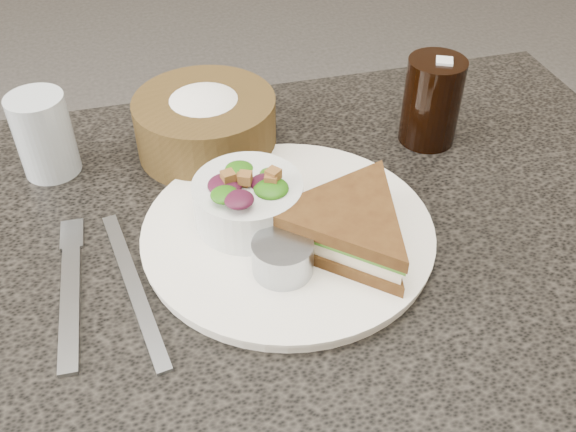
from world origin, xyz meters
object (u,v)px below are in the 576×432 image
Objects in this scene: sandwich at (347,227)px; dressing_ramekin at (283,257)px; cola_glass at (432,97)px; salad_bowl at (248,195)px; bread_basket at (205,116)px; water_glass at (44,135)px; dinner_plate at (288,233)px.

sandwich is 0.08m from dressing_ramekin.
cola_glass reaches higher than dressing_ramekin.
bread_basket reaches higher than salad_bowl.
water_glass is (-0.22, 0.25, 0.02)m from dressing_ramekin.
dinner_plate is 2.64× the size of salad_bowl.
cola_glass reaches higher than dinner_plate.
water_glass reaches higher than bread_basket.
sandwich is 1.47× the size of cola_glass.
cola_glass is at bearing 31.71° from dinner_plate.
salad_bowl is (-0.04, 0.02, 0.04)m from dinner_plate.
dinner_plate is at bearing -148.29° from cola_glass.
salad_bowl is 1.16× the size of water_glass.
sandwich reaches higher than dinner_plate.
salad_bowl reaches higher than dinner_plate.
dressing_ramekin is (-0.07, -0.02, -0.01)m from sandwich.
dressing_ramekin is (0.02, -0.08, -0.02)m from salad_bowl.
water_glass is (-0.21, 0.16, 0.00)m from salad_bowl.
bread_basket is 1.40× the size of cola_glass.
cola_glass is (0.24, 0.19, 0.03)m from dressing_ramekin.
cola_glass is (0.22, 0.14, 0.05)m from dinner_plate.
bread_basket is at bearing 157.72° from sandwich.
bread_basket reaches higher than dinner_plate.
dressing_ramekin is 0.33m from water_glass.
dinner_plate is 1.69× the size of sandwich.
bread_basket reaches higher than sandwich.
cola_glass reaches higher than sandwich.
salad_bowl is 0.26m from water_glass.
salad_bowl is 0.28m from cola_glass.
bread_basket is at bearing 96.71° from salad_bowl.
bread_basket is 0.19m from water_glass.
sandwich is 0.37m from water_glass.
bread_basket is at bearing 169.94° from cola_glass.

